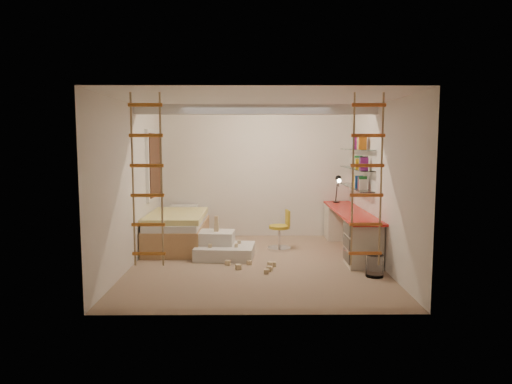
{
  "coord_description": "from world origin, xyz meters",
  "views": [
    {
      "loc": [
        -0.06,
        -7.32,
        1.98
      ],
      "look_at": [
        0.0,
        0.3,
        1.15
      ],
      "focal_mm": 32.0,
      "sensor_mm": 36.0,
      "label": 1
    }
  ],
  "objects_px": {
    "bed": "(178,230)",
    "swivel_chair": "(280,235)",
    "desk": "(350,229)",
    "play_platform": "(223,247)"
  },
  "relations": [
    {
      "from": "play_platform",
      "to": "bed",
      "type": "bearing_deg",
      "value": 138.21
    },
    {
      "from": "swivel_chair",
      "to": "play_platform",
      "type": "bearing_deg",
      "value": -152.29
    },
    {
      "from": "desk",
      "to": "bed",
      "type": "relative_size",
      "value": 1.4
    },
    {
      "from": "desk",
      "to": "bed",
      "type": "bearing_deg",
      "value": 173.51
    },
    {
      "from": "bed",
      "to": "swivel_chair",
      "type": "bearing_deg",
      "value": -7.71
    },
    {
      "from": "desk",
      "to": "bed",
      "type": "distance_m",
      "value": 3.22
    },
    {
      "from": "desk",
      "to": "bed",
      "type": "height_order",
      "value": "desk"
    },
    {
      "from": "bed",
      "to": "swivel_chair",
      "type": "relative_size",
      "value": 2.71
    },
    {
      "from": "bed",
      "to": "swivel_chair",
      "type": "xyz_separation_m",
      "value": [
        1.94,
        -0.26,
        -0.06
      ]
    },
    {
      "from": "desk",
      "to": "play_platform",
      "type": "relative_size",
      "value": 2.69
    }
  ]
}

